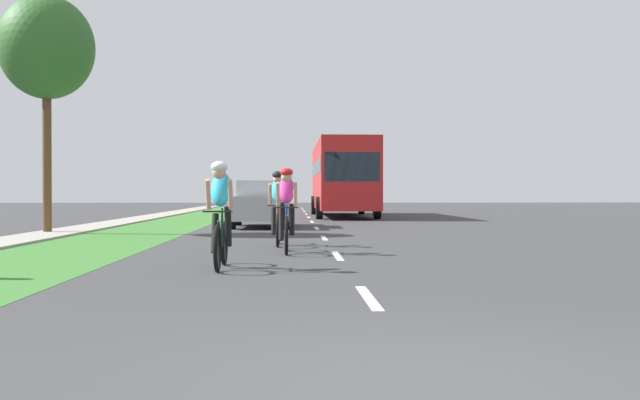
{
  "coord_description": "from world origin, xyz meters",
  "views": [
    {
      "loc": [
        -0.83,
        -4.03,
        1.12
      ],
      "look_at": [
        0.22,
        21.7,
        0.87
      ],
      "focal_mm": 40.49,
      "sensor_mm": 36.0,
      "label": 1
    }
  ],
  "objects_px": {
    "cyclist_lead": "(221,214)",
    "sedan_silver": "(262,204)",
    "cyclist_trailing": "(287,210)",
    "street_tree_near": "(47,49)",
    "cyclist_distant": "(278,208)",
    "bus_red": "(342,175)"
  },
  "relations": [
    {
      "from": "cyclist_lead",
      "to": "street_tree_near",
      "type": "height_order",
      "value": "street_tree_near"
    },
    {
      "from": "cyclist_distant",
      "to": "street_tree_near",
      "type": "height_order",
      "value": "street_tree_near"
    },
    {
      "from": "cyclist_trailing",
      "to": "street_tree_near",
      "type": "distance_m",
      "value": 10.43
    },
    {
      "from": "cyclist_distant",
      "to": "street_tree_near",
      "type": "distance_m",
      "value": 9.15
    },
    {
      "from": "cyclist_lead",
      "to": "bus_red",
      "type": "xyz_separation_m",
      "value": [
        3.52,
        24.06,
        1.17
      ]
    },
    {
      "from": "cyclist_lead",
      "to": "sedan_silver",
      "type": "height_order",
      "value": "cyclist_lead"
    },
    {
      "from": "cyclist_trailing",
      "to": "cyclist_distant",
      "type": "bearing_deg",
      "value": 95.65
    },
    {
      "from": "cyclist_distant",
      "to": "bus_red",
      "type": "height_order",
      "value": "bus_red"
    },
    {
      "from": "cyclist_trailing",
      "to": "cyclist_distant",
      "type": "relative_size",
      "value": 1.0
    },
    {
      "from": "cyclist_trailing",
      "to": "street_tree_near",
      "type": "xyz_separation_m",
      "value": [
        -6.65,
        6.78,
        4.3
      ]
    },
    {
      "from": "sedan_silver",
      "to": "cyclist_trailing",
      "type": "bearing_deg",
      "value": -85.25
    },
    {
      "from": "cyclist_distant",
      "to": "sedan_silver",
      "type": "bearing_deg",
      "value": 94.54
    },
    {
      "from": "sedan_silver",
      "to": "cyclist_distant",
      "type": "bearing_deg",
      "value": -85.46
    },
    {
      "from": "cyclist_distant",
      "to": "cyclist_trailing",
      "type": "bearing_deg",
      "value": -84.35
    },
    {
      "from": "cyclist_lead",
      "to": "cyclist_distant",
      "type": "distance_m",
      "value": 4.74
    },
    {
      "from": "street_tree_near",
      "to": "cyclist_lead",
      "type": "bearing_deg",
      "value": -59.13
    },
    {
      "from": "cyclist_trailing",
      "to": "bus_red",
      "type": "distance_m",
      "value": 21.5
    },
    {
      "from": "cyclist_trailing",
      "to": "sedan_silver",
      "type": "distance_m",
      "value": 10.41
    },
    {
      "from": "cyclist_distant",
      "to": "street_tree_near",
      "type": "relative_size",
      "value": 0.26
    },
    {
      "from": "cyclist_trailing",
      "to": "sedan_silver",
      "type": "xyz_separation_m",
      "value": [
        -0.86,
        10.38,
        -0.04
      ]
    },
    {
      "from": "street_tree_near",
      "to": "bus_red",
      "type": "bearing_deg",
      "value": 57.62
    },
    {
      "from": "street_tree_near",
      "to": "sedan_silver",
      "type": "bearing_deg",
      "value": 31.82
    }
  ]
}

